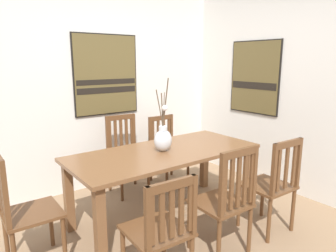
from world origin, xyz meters
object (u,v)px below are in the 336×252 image
chair_2 (126,153)px  painting_on_back_wall (106,75)px  chair_5 (161,230)px  centerpiece_vase (163,138)px  dining_table (165,160)px  painting_on_side_wall (255,77)px  chair_3 (167,147)px  chair_4 (272,184)px  chair_1 (226,200)px  chair_0 (23,209)px

chair_2 → painting_on_back_wall: painting_on_back_wall is taller
chair_5 → painting_on_back_wall: bearing=73.0°
painting_on_back_wall → centerpiece_vase: bearing=-89.9°
dining_table → painting_on_side_wall: painting_on_side_wall is taller
painting_on_side_wall → chair_3: bearing=149.0°
dining_table → chair_2: size_ratio=2.03×
chair_4 → chair_2: bearing=110.7°
chair_4 → painting_on_side_wall: painting_on_side_wall is taller
chair_5 → painting_on_side_wall: size_ratio=0.92×
chair_1 → dining_table: bearing=91.3°
dining_table → painting_on_back_wall: painting_on_back_wall is taller
chair_4 → painting_on_side_wall: size_ratio=0.97×
dining_table → painting_on_side_wall: (1.64, 0.20, 0.78)m
painting_on_side_wall → chair_2: bearing=158.1°
chair_5 → painting_on_side_wall: bearing=24.4°
dining_table → chair_3: chair_3 is taller
chair_3 → chair_2: bearing=175.8°
chair_2 → chair_5: bearing=-111.8°
chair_2 → painting_on_back_wall: bearing=97.0°
dining_table → chair_5: 1.08m
centerpiece_vase → chair_4: 1.13m
chair_0 → chair_5: (0.70, -0.86, -0.02)m
centerpiece_vase → chair_3: size_ratio=0.83×
dining_table → chair_3: size_ratio=2.18×
dining_table → chair_0: size_ratio=2.01×
chair_1 → chair_0: bearing=148.6°
chair_5 → painting_on_side_wall: 2.69m
chair_0 → centerpiece_vase: bearing=-0.8°
centerpiece_vase → painting_on_back_wall: bearing=90.1°
centerpiece_vase → chair_0: bearing=179.2°
chair_4 → painting_on_side_wall: bearing=46.1°
chair_0 → painting_on_side_wall: 3.13m
chair_0 → chair_2: size_ratio=1.01×
dining_table → chair_2: bearing=88.7°
painting_on_back_wall → chair_4: bearing=-71.7°
chair_4 → painting_on_back_wall: size_ratio=0.93×
chair_5 → painting_on_back_wall: size_ratio=0.88×
dining_table → chair_1: chair_1 is taller
chair_1 → chair_3: chair_1 is taller
chair_1 → chair_2: (-0.00, 1.67, -0.00)m
centerpiece_vase → chair_4: size_ratio=0.78×
centerpiece_vase → chair_2: centerpiece_vase is taller
painting_on_side_wall → chair_0: bearing=-176.5°
centerpiece_vase → chair_1: (0.04, -0.82, -0.36)m
dining_table → chair_4: 1.06m
chair_0 → chair_3: (1.98, 0.79, -0.02)m
chair_2 → chair_3: bearing=-4.2°
chair_2 → chair_4: 1.79m
chair_3 → chair_4: (0.02, -1.63, 0.01)m
chair_1 → painting_on_back_wall: size_ratio=0.96×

